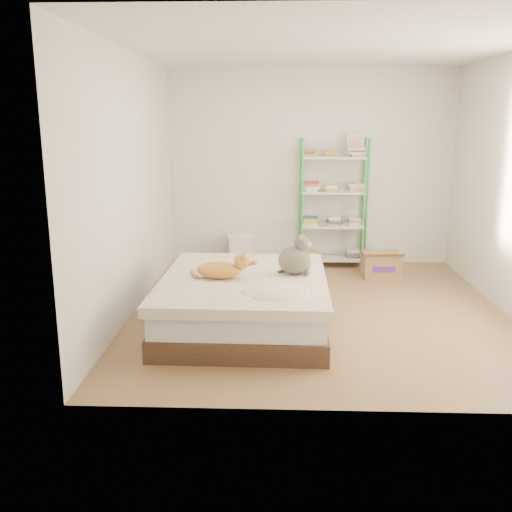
{
  "coord_description": "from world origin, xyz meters",
  "views": [
    {
      "loc": [
        -0.43,
        -5.65,
        1.93
      ],
      "look_at": [
        -0.64,
        -0.19,
        0.62
      ],
      "focal_mm": 40.0,
      "sensor_mm": 36.0,
      "label": 1
    }
  ],
  "objects_px": {
    "white_bin": "(241,250)",
    "cardboard_box": "(381,265)",
    "bed": "(244,302)",
    "shelf_unit": "(333,203)",
    "orange_cat": "(219,268)",
    "grey_cat": "(295,255)"
  },
  "relations": [
    {
      "from": "orange_cat",
      "to": "shelf_unit",
      "type": "distance_m",
      "value": 2.76
    },
    {
      "from": "bed",
      "to": "shelf_unit",
      "type": "height_order",
      "value": "shelf_unit"
    },
    {
      "from": "orange_cat",
      "to": "grey_cat",
      "type": "bearing_deg",
      "value": 18.86
    },
    {
      "from": "orange_cat",
      "to": "shelf_unit",
      "type": "xyz_separation_m",
      "value": [
        1.27,
        2.43,
        0.26
      ]
    },
    {
      "from": "orange_cat",
      "to": "white_bin",
      "type": "height_order",
      "value": "orange_cat"
    },
    {
      "from": "grey_cat",
      "to": "shelf_unit",
      "type": "relative_size",
      "value": 0.22
    },
    {
      "from": "grey_cat",
      "to": "cardboard_box",
      "type": "height_order",
      "value": "grey_cat"
    },
    {
      "from": "cardboard_box",
      "to": "bed",
      "type": "bearing_deg",
      "value": -134.23
    },
    {
      "from": "cardboard_box",
      "to": "white_bin",
      "type": "bearing_deg",
      "value": 160.55
    },
    {
      "from": "white_bin",
      "to": "cardboard_box",
      "type": "bearing_deg",
      "value": -17.22
    },
    {
      "from": "orange_cat",
      "to": "white_bin",
      "type": "relative_size",
      "value": 1.19
    },
    {
      "from": "orange_cat",
      "to": "shelf_unit",
      "type": "bearing_deg",
      "value": 67.58
    },
    {
      "from": "cardboard_box",
      "to": "orange_cat",
      "type": "bearing_deg",
      "value": -137.07
    },
    {
      "from": "shelf_unit",
      "to": "white_bin",
      "type": "height_order",
      "value": "shelf_unit"
    },
    {
      "from": "bed",
      "to": "orange_cat",
      "type": "bearing_deg",
      "value": -164.03
    },
    {
      "from": "shelf_unit",
      "to": "white_bin",
      "type": "xyz_separation_m",
      "value": [
        -1.22,
        -0.03,
        -0.64
      ]
    },
    {
      "from": "cardboard_box",
      "to": "white_bin",
      "type": "relative_size",
      "value": 1.13
    },
    {
      "from": "grey_cat",
      "to": "cardboard_box",
      "type": "xyz_separation_m",
      "value": [
        1.13,
        1.68,
        -0.52
      ]
    },
    {
      "from": "grey_cat",
      "to": "white_bin",
      "type": "xyz_separation_m",
      "value": [
        -0.65,
        2.23,
        -0.47
      ]
    },
    {
      "from": "bed",
      "to": "grey_cat",
      "type": "relative_size",
      "value": 5.05
    },
    {
      "from": "bed",
      "to": "shelf_unit",
      "type": "relative_size",
      "value": 1.12
    },
    {
      "from": "bed",
      "to": "orange_cat",
      "type": "distance_m",
      "value": 0.42
    }
  ]
}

